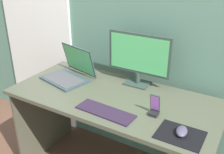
{
  "coord_description": "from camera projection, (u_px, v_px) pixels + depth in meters",
  "views": [
    {
      "loc": [
        0.81,
        -1.39,
        1.63
      ],
      "look_at": [
        -0.0,
        -0.02,
        0.89
      ],
      "focal_mm": 42.48,
      "sensor_mm": 36.0,
      "label": 1
    }
  ],
  "objects": [
    {
      "name": "mousepad",
      "position": [
        180.0,
        135.0,
        1.43
      ],
      "size": [
        0.25,
        0.2,
        0.0
      ],
      "primitive_type": "cube",
      "color": "black",
      "rests_on": "desk"
    },
    {
      "name": "monitor",
      "position": [
        139.0,
        57.0,
        1.91
      ],
      "size": [
        0.48,
        0.14,
        0.39
      ],
      "color": "#2E3E38",
      "rests_on": "desk"
    },
    {
      "name": "mouse",
      "position": [
        182.0,
        131.0,
        1.43
      ],
      "size": [
        0.07,
        0.11,
        0.04
      ],
      "primitive_type": "ellipsoid",
      "rotation": [
        0.0,
        0.0,
        0.16
      ],
      "color": "#47435A",
      "rests_on": "mousepad"
    },
    {
      "name": "wall_back",
      "position": [
        142.0,
        11.0,
        1.94
      ],
      "size": [
        6.0,
        0.04,
        2.5
      ],
      "primitive_type": "cube",
      "color": "slate",
      "rests_on": "ground_plane"
    },
    {
      "name": "phone_in_dock",
      "position": [
        154.0,
        108.0,
        1.6
      ],
      "size": [
        0.06,
        0.05,
        0.14
      ],
      "color": "black",
      "rests_on": "desk"
    },
    {
      "name": "desk",
      "position": [
        113.0,
        114.0,
        1.89
      ],
      "size": [
        1.45,
        0.67,
        0.74
      ],
      "color": "#494C3C",
      "rests_on": "ground_plane"
    },
    {
      "name": "laptop",
      "position": [
        69.0,
        73.0,
        2.07
      ],
      "size": [
        0.4,
        0.37,
        0.24
      ],
      "color": "#324149",
      "rests_on": "desk"
    },
    {
      "name": "keyboard_external",
      "position": [
        105.0,
        112.0,
        1.64
      ],
      "size": [
        0.39,
        0.15,
        0.01
      ],
      "primitive_type": "cube",
      "rotation": [
        0.0,
        0.0,
        -0.05
      ],
      "color": "#291B31",
      "rests_on": "desk"
    },
    {
      "name": "door_left",
      "position": [
        36.0,
        26.0,
        2.52
      ],
      "size": [
        0.82,
        0.02,
        2.02
      ],
      "primitive_type": "cube",
      "color": "white",
      "rests_on": "ground_plane"
    }
  ]
}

